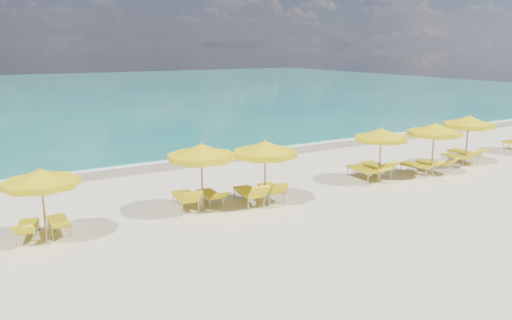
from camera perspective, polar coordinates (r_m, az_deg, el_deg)
ground_plane at (r=17.78m, az=2.44°, el=-4.71°), size 120.00×120.00×0.00m
ocean at (r=63.16m, az=-21.89°, el=7.16°), size 120.00×80.00×0.30m
wet_sand_band at (r=24.13m, az=-7.06°, el=-0.05°), size 120.00×2.60×0.01m
foam_line at (r=24.85m, az=-7.79°, el=0.31°), size 120.00×1.20×0.03m
whitecap_near at (r=31.88m, az=-24.04°, el=2.10°), size 14.00×0.36×0.05m
whitecap_far at (r=42.27m, az=-5.99°, el=5.58°), size 18.00×0.30×0.05m
umbrella_2 at (r=14.94m, az=-23.38°, el=-1.92°), size 2.27×2.27×2.15m
umbrella_3 at (r=16.42m, az=-6.26°, el=0.87°), size 2.76×2.76×2.32m
umbrella_4 at (r=16.94m, az=1.05°, el=1.25°), size 2.43×2.43×2.30m
umbrella_5 at (r=20.69m, az=14.12°, el=2.79°), size 2.83×2.83×2.21m
umbrella_6 at (r=22.25m, az=19.74°, el=3.28°), size 2.40×2.40×2.28m
umbrella_7 at (r=24.86m, az=23.15°, el=4.03°), size 2.91×2.91×2.32m
lounger_2_left at (r=15.78m, az=-24.63°, el=-7.47°), size 0.88×1.75×0.76m
lounger_2_right at (r=15.92m, az=-21.61°, el=-7.06°), size 0.59×1.67×0.65m
lounger_3_left at (r=17.09m, az=-8.04°, el=-4.74°), size 0.88×1.93×0.91m
lounger_3_right at (r=17.43m, az=-5.19°, el=-4.42°), size 0.64×1.73×0.69m
lounger_4_left at (r=17.42m, az=-0.75°, el=-4.25°), size 0.88×1.96×0.94m
lounger_4_right at (r=17.95m, az=1.74°, el=-3.78°), size 0.94×1.84×0.87m
lounger_5_left at (r=21.01m, az=12.26°, el=-1.53°), size 0.77×2.12×0.76m
lounger_5_right at (r=21.69m, az=13.53°, el=-1.13°), size 1.03×2.11×0.88m
lounger_6_left at (r=22.50m, az=18.00°, el=-0.97°), size 0.95×1.93×0.78m
lounger_6_right at (r=23.17m, az=19.70°, el=-0.71°), size 0.94×1.86×0.82m
lounger_7_left at (r=24.98m, az=21.95°, el=0.05°), size 0.63×1.72×0.82m
lounger_7_right at (r=25.85m, az=22.66°, el=0.45°), size 0.84×2.01×0.83m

